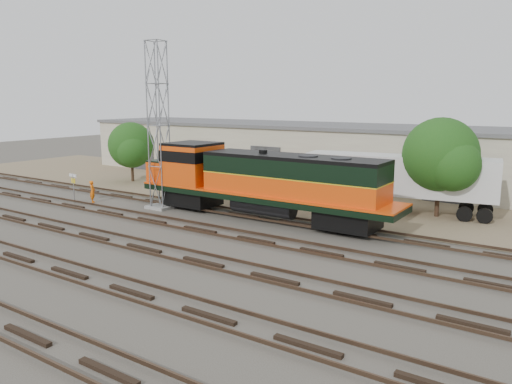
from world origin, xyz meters
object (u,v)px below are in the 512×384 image
Objects in this scene: locomotive at (259,181)px; worker at (93,192)px; signal_tower at (159,129)px; semi_trailer at (403,177)px.

worker is at bearing -168.51° from locomotive.
signal_tower is (-7.60, -1.21, 3.12)m from locomotive.
locomotive reaches higher than worker.
signal_tower is 17.19m from semi_trailer.
signal_tower is at bearing -170.98° from locomotive.
locomotive is at bearing -124.81° from worker.
semi_trailer is (14.74, 8.27, -3.18)m from signal_tower.
signal_tower is at bearing -121.54° from worker.
signal_tower reaches higher than locomotive.
locomotive is 13.62m from worker.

